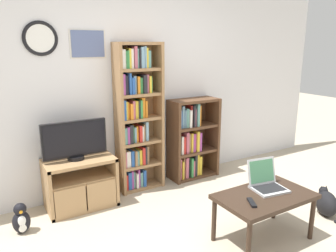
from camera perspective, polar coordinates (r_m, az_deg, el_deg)
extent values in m
cube|color=silver|center=(4.08, -6.99, 7.01)|extent=(6.42, 0.06, 2.60)
torus|color=black|center=(3.72, -21.35, 14.02)|extent=(0.36, 0.04, 0.36)
cylinder|color=white|center=(3.72, -21.35, 14.02)|extent=(0.29, 0.02, 0.29)
cube|color=silver|center=(3.85, -13.81, 13.73)|extent=(0.41, 0.01, 0.32)
cube|color=slate|center=(3.84, -13.78, 13.73)|extent=(0.37, 0.02, 0.29)
cube|color=tan|center=(3.79, -20.31, -10.37)|extent=(0.04, 0.44, 0.56)
cube|color=tan|center=(3.96, -9.96, -8.61)|extent=(0.04, 0.44, 0.56)
cube|color=tan|center=(3.76, -15.27, -5.82)|extent=(0.76, 0.44, 0.04)
cube|color=tan|center=(3.97, -14.76, -13.01)|extent=(0.76, 0.44, 0.04)
cube|color=tan|center=(3.84, -15.07, -8.74)|extent=(0.68, 0.41, 0.04)
cube|color=tan|center=(3.68, -16.59, -12.50)|extent=(0.33, 0.02, 0.30)
cube|color=tan|center=(3.76, -11.45, -11.56)|extent=(0.33, 0.02, 0.30)
cylinder|color=black|center=(3.75, -15.74, -5.30)|extent=(0.18, 0.18, 0.04)
cube|color=black|center=(3.69, -15.96, -2.14)|extent=(0.70, 0.05, 0.39)
cube|color=black|center=(3.66, -15.84, -2.25)|extent=(0.66, 0.01, 0.36)
cube|color=#9E754C|center=(3.91, -8.51, 0.85)|extent=(0.04, 0.25, 1.82)
cube|color=#9E754C|center=(4.13, -1.69, 1.72)|extent=(0.04, 0.25, 1.82)
cube|color=#9E754C|center=(4.12, -5.72, 1.61)|extent=(0.57, 0.02, 1.82)
cube|color=#9E754C|center=(4.30, -4.75, -10.38)|extent=(0.50, 0.22, 0.04)
cube|color=#9E754C|center=(4.19, -4.83, -6.67)|extent=(0.50, 0.22, 0.04)
cube|color=#9E754C|center=(4.09, -4.92, -2.77)|extent=(0.50, 0.22, 0.04)
cube|color=#9E754C|center=(4.01, -5.01, 1.30)|extent=(0.50, 0.22, 0.04)
cube|color=#9E754C|center=(3.96, -5.10, 5.50)|extent=(0.50, 0.22, 0.04)
cube|color=#9E754C|center=(3.93, -5.19, 9.79)|extent=(0.50, 0.22, 0.04)
cube|color=#9E754C|center=(3.92, -5.29, 14.14)|extent=(0.50, 0.22, 0.04)
cube|color=red|center=(4.18, -7.62, -9.48)|extent=(0.04, 0.17, 0.19)
cube|color=#2856A8|center=(4.19, -7.04, -9.18)|extent=(0.04, 0.17, 0.22)
cube|color=#9E4293|center=(4.20, -6.59, -9.00)|extent=(0.02, 0.17, 0.24)
cube|color=#5B9389|center=(4.22, -6.25, -9.06)|extent=(0.02, 0.16, 0.21)
cube|color=white|center=(4.23, -5.82, -9.16)|extent=(0.03, 0.19, 0.19)
cube|color=#9E4293|center=(4.24, -5.48, -8.80)|extent=(0.03, 0.17, 0.23)
cube|color=#5B9389|center=(4.26, -5.07, -8.98)|extent=(0.04, 0.18, 0.19)
cube|color=#2856A8|center=(4.27, -4.56, -8.75)|extent=(0.04, 0.19, 0.21)
cube|color=#B75B70|center=(4.06, -7.83, -5.68)|extent=(0.02, 0.19, 0.19)
cube|color=white|center=(4.08, -7.52, -5.56)|extent=(0.02, 0.18, 0.20)
cube|color=white|center=(4.09, -7.15, -5.52)|extent=(0.03, 0.17, 0.20)
cube|color=#2856A8|center=(4.10, -6.62, -5.43)|extent=(0.04, 0.18, 0.20)
cube|color=#93704C|center=(4.11, -6.07, -5.38)|extent=(0.03, 0.20, 0.19)
cube|color=#5B9389|center=(4.13, -5.69, -5.33)|extent=(0.03, 0.18, 0.19)
cube|color=gold|center=(4.14, -5.25, -5.22)|extent=(0.03, 0.18, 0.19)
cube|color=red|center=(4.15, -4.75, -4.99)|extent=(0.03, 0.20, 0.22)
cube|color=#232328|center=(4.16, -4.36, -4.85)|extent=(0.02, 0.20, 0.23)
cube|color=#93704C|center=(4.19, -4.03, -4.78)|extent=(0.04, 0.16, 0.22)
cube|color=#5B9389|center=(3.98, -7.87, -1.56)|extent=(0.04, 0.19, 0.20)
cube|color=#9E4293|center=(3.99, -7.36, -1.44)|extent=(0.03, 0.19, 0.21)
cube|color=#232328|center=(4.00, -6.87, -1.23)|extent=(0.04, 0.20, 0.23)
cube|color=#388947|center=(4.03, -6.48, -1.29)|extent=(0.02, 0.16, 0.21)
cube|color=#759EB7|center=(4.04, -6.11, -1.37)|extent=(0.03, 0.16, 0.19)
cube|color=orange|center=(4.05, -5.74, -1.24)|extent=(0.02, 0.17, 0.20)
cube|color=red|center=(4.05, -5.27, -1.17)|extent=(0.03, 0.19, 0.20)
cube|color=white|center=(4.08, -4.86, -1.19)|extent=(0.03, 0.17, 0.19)
cube|color=#93704C|center=(4.09, -4.55, -1.00)|extent=(0.02, 0.16, 0.21)
cube|color=#759EB7|center=(4.09, -4.13, -0.74)|extent=(0.04, 0.17, 0.24)
cube|color=#2856A8|center=(3.90, -8.05, 2.87)|extent=(0.03, 0.20, 0.24)
cube|color=gold|center=(3.92, -7.66, 2.80)|extent=(0.02, 0.18, 0.22)
cube|color=orange|center=(3.93, -7.35, 2.77)|extent=(0.02, 0.16, 0.21)
cube|color=orange|center=(3.94, -6.85, 2.66)|extent=(0.04, 0.20, 0.19)
cube|color=#B75B70|center=(3.96, -6.42, 2.93)|extent=(0.03, 0.18, 0.22)
cube|color=gold|center=(3.97, -5.95, 2.97)|extent=(0.04, 0.17, 0.21)
cube|color=#232328|center=(3.98, -5.52, 3.01)|extent=(0.02, 0.19, 0.21)
cube|color=#388947|center=(3.99, -5.18, 3.08)|extent=(0.03, 0.19, 0.22)
cube|color=orange|center=(4.01, -4.75, 3.31)|extent=(0.04, 0.17, 0.24)
cube|color=orange|center=(4.02, -4.28, 3.10)|extent=(0.02, 0.19, 0.21)
cube|color=#9E4293|center=(3.86, -8.21, 7.24)|extent=(0.04, 0.19, 0.24)
cube|color=#232328|center=(3.88, -7.64, 7.15)|extent=(0.04, 0.16, 0.22)
cube|color=#2856A8|center=(3.89, -7.07, 7.38)|extent=(0.03, 0.19, 0.25)
cube|color=#2856A8|center=(3.90, -6.57, 7.03)|extent=(0.04, 0.20, 0.19)
cube|color=#759EB7|center=(3.93, -6.16, 7.21)|extent=(0.03, 0.16, 0.21)
cube|color=orange|center=(3.94, -5.62, 7.18)|extent=(0.03, 0.19, 0.20)
cube|color=#388947|center=(3.96, -5.17, 7.11)|extent=(0.04, 0.16, 0.19)
cube|color=#232328|center=(3.97, -4.53, 7.35)|extent=(0.04, 0.20, 0.21)
cube|color=#B75B70|center=(3.99, -4.05, 7.45)|extent=(0.02, 0.18, 0.22)
cube|color=gold|center=(4.00, -3.65, 7.32)|extent=(0.03, 0.20, 0.20)
cube|color=#388947|center=(4.02, -3.39, 7.32)|extent=(0.02, 0.17, 0.20)
cube|color=white|center=(3.83, -8.51, 11.53)|extent=(0.02, 0.18, 0.22)
cube|color=white|center=(3.85, -8.09, 11.49)|extent=(0.04, 0.17, 0.21)
cube|color=#388947|center=(3.85, -7.69, 11.37)|extent=(0.02, 0.18, 0.20)
cube|color=#388947|center=(3.86, -7.41, 11.44)|extent=(0.02, 0.19, 0.20)
cube|color=gold|center=(3.87, -7.10, 11.62)|extent=(0.03, 0.18, 0.22)
cube|color=white|center=(3.89, -6.68, 11.62)|extent=(0.03, 0.17, 0.22)
cube|color=#B75B70|center=(3.90, -6.16, 11.84)|extent=(0.04, 0.18, 0.25)
cube|color=#5B9389|center=(3.92, -5.74, 11.65)|extent=(0.02, 0.17, 0.22)
cube|color=#232328|center=(3.92, -5.37, 11.61)|extent=(0.02, 0.19, 0.21)
cube|color=#759EB7|center=(3.93, -4.97, 11.82)|extent=(0.04, 0.19, 0.24)
cube|color=#759EB7|center=(3.95, -4.50, 11.91)|extent=(0.02, 0.20, 0.25)
cube|color=gold|center=(3.96, -4.18, 11.77)|extent=(0.02, 0.19, 0.23)
cube|color=#5B9389|center=(3.98, -3.79, 11.56)|extent=(0.04, 0.18, 0.20)
cube|color=brown|center=(4.30, 0.95, -2.83)|extent=(0.04, 0.32, 1.09)
cube|color=brown|center=(4.66, 7.68, -1.63)|extent=(0.04, 0.32, 1.09)
cube|color=brown|center=(4.59, 3.37, -1.76)|extent=(0.68, 0.02, 1.09)
cube|color=brown|center=(4.65, 4.33, -8.45)|extent=(0.60, 0.28, 0.04)
cube|color=brown|center=(4.52, 4.41, -4.35)|extent=(0.60, 0.28, 0.04)
cube|color=brown|center=(4.42, 4.49, -0.03)|extent=(0.60, 0.28, 0.04)
cube|color=brown|center=(4.35, 4.58, 4.45)|extent=(0.60, 0.28, 0.04)
cube|color=#232328|center=(4.46, 1.23, -7.31)|extent=(0.03, 0.20, 0.26)
cube|color=#B75B70|center=(4.47, 1.57, -7.19)|extent=(0.02, 0.23, 0.28)
cube|color=gold|center=(4.48, 1.87, -7.33)|extent=(0.02, 0.25, 0.25)
cube|color=#93704C|center=(4.49, 2.14, -7.00)|extent=(0.02, 0.22, 0.29)
cube|color=#B75B70|center=(4.51, 2.57, -6.93)|extent=(0.04, 0.24, 0.29)
cube|color=#232328|center=(4.54, 2.94, -6.88)|extent=(0.03, 0.21, 0.28)
cube|color=#388947|center=(4.55, 3.42, -6.87)|extent=(0.03, 0.25, 0.27)
cube|color=#B75B70|center=(4.58, 3.73, -7.03)|extent=(0.03, 0.24, 0.22)
cube|color=#232328|center=(4.59, 4.14, -6.50)|extent=(0.04, 0.23, 0.30)
cube|color=gold|center=(4.61, 4.54, -6.43)|extent=(0.04, 0.22, 0.29)
cube|color=gold|center=(4.63, 4.93, -6.51)|extent=(0.04, 0.23, 0.27)
cube|color=#232328|center=(4.35, 1.26, -3.27)|extent=(0.03, 0.20, 0.22)
cube|color=white|center=(4.36, 1.74, -3.10)|extent=(0.03, 0.24, 0.24)
cube|color=red|center=(4.38, 2.13, -3.09)|extent=(0.04, 0.23, 0.23)
cube|color=#B75B70|center=(4.39, 2.63, -2.65)|extent=(0.04, 0.25, 0.29)
cube|color=#93704C|center=(4.43, 3.04, -2.76)|extent=(0.04, 0.22, 0.25)
cube|color=gold|center=(4.44, 3.47, -2.65)|extent=(0.03, 0.23, 0.26)
cube|color=#9E4293|center=(4.47, 3.88, -2.66)|extent=(0.04, 0.23, 0.25)
cube|color=gold|center=(4.48, 4.41, -2.41)|extent=(0.04, 0.26, 0.28)
cube|color=#9E4293|center=(4.51, 4.81, -2.47)|extent=(0.04, 0.25, 0.26)
cube|color=#759EB7|center=(4.25, 1.36, 1.36)|extent=(0.04, 0.23, 0.24)
cube|color=#2856A8|center=(4.28, 1.66, 1.35)|extent=(0.02, 0.20, 0.23)
cube|color=#759EB7|center=(4.28, 2.01, 1.76)|extent=(0.04, 0.21, 0.29)
cube|color=#759EB7|center=(4.30, 2.35, 1.45)|extent=(0.02, 0.22, 0.24)
cube|color=#5B9389|center=(4.31, 2.69, 1.57)|extent=(0.04, 0.23, 0.25)
cube|color=white|center=(4.33, 3.15, 1.49)|extent=(0.03, 0.25, 0.23)
cube|color=red|center=(4.35, 3.42, 1.90)|extent=(0.02, 0.21, 0.28)
cube|color=#232328|center=(4.36, 3.78, 1.94)|extent=(0.02, 0.25, 0.29)
cube|color=#B75B70|center=(4.39, 4.03, 1.66)|extent=(0.02, 0.22, 0.23)
cube|color=#5B9389|center=(4.39, 4.46, 2.11)|extent=(0.04, 0.25, 0.30)
cube|color=orange|center=(4.42, 4.78, 2.00)|extent=(0.02, 0.24, 0.27)
cube|color=#332319|center=(3.19, 16.53, -11.68)|extent=(0.89, 0.53, 0.04)
cylinder|color=#332319|center=(2.91, 13.85, -19.40)|extent=(0.04, 0.04, 0.42)
cylinder|color=#332319|center=(3.46, 23.78, -14.50)|extent=(0.04, 0.04, 0.42)
cylinder|color=#332319|center=(3.19, 8.02, -15.88)|extent=(0.04, 0.04, 0.42)
cylinder|color=#332319|center=(3.70, 18.07, -12.05)|extent=(0.04, 0.04, 0.42)
cube|color=#B7BABC|center=(3.27, 17.22, -10.48)|extent=(0.34, 0.29, 0.02)
cube|color=black|center=(3.27, 17.23, -10.31)|extent=(0.29, 0.22, 0.00)
cube|color=#B7BABC|center=(3.31, 15.97, -7.54)|extent=(0.31, 0.12, 0.25)
cube|color=#47845B|center=(3.31, 16.04, -7.57)|extent=(0.27, 0.10, 0.21)
cube|color=black|center=(2.98, 14.38, -12.79)|extent=(0.11, 0.16, 0.02)
ellipsoid|color=black|center=(4.00, 25.85, -12.04)|extent=(0.32, 0.37, 0.26)
ellipsoid|color=silver|center=(4.09, 25.08, -11.68)|extent=(0.13, 0.12, 0.14)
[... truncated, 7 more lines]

